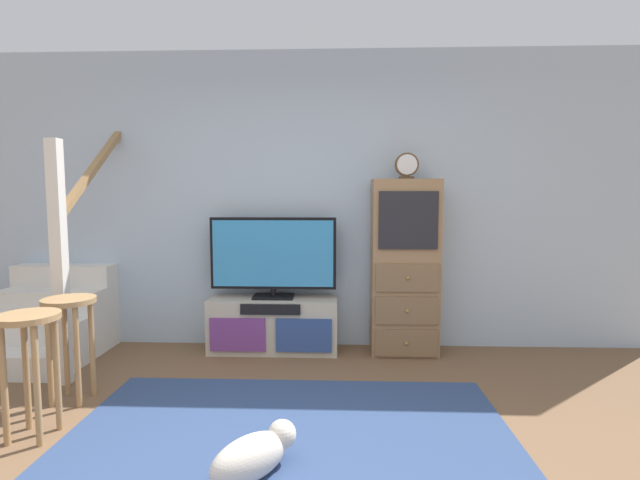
% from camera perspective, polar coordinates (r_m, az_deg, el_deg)
% --- Properties ---
extents(back_wall, '(6.40, 0.12, 2.70)m').
position_cam_1_polar(back_wall, '(4.37, -1.42, 4.80)').
color(back_wall, '#A8BCD1').
rests_on(back_wall, ground_plane).
extents(area_rug, '(2.60, 1.80, 0.01)m').
position_cam_1_polar(area_rug, '(2.87, -3.89, -23.47)').
color(area_rug, navy).
rests_on(area_rug, ground_plane).
extents(media_console, '(1.14, 0.38, 0.48)m').
position_cam_1_polar(media_console, '(4.29, -5.68, -10.24)').
color(media_console, '#BCB29E').
rests_on(media_console, ground_plane).
extents(television, '(1.12, 0.22, 0.72)m').
position_cam_1_polar(television, '(4.19, -5.71, -1.87)').
color(television, black).
rests_on(television, media_console).
extents(side_cabinet, '(0.58, 0.38, 1.54)m').
position_cam_1_polar(side_cabinet, '(4.19, 10.25, -3.31)').
color(side_cabinet, '#93704C').
rests_on(side_cabinet, ground_plane).
extents(desk_clock, '(0.20, 0.08, 0.23)m').
position_cam_1_polar(desk_clock, '(4.14, 10.51, 8.84)').
color(desk_clock, '#4C3823').
rests_on(desk_clock, side_cabinet).
extents(staircase, '(1.00, 1.36, 2.20)m').
position_cam_1_polar(staircase, '(4.92, -28.82, -7.31)').
color(staircase, silver).
rests_on(staircase, ground_plane).
extents(bar_stool_near, '(0.34, 0.34, 0.73)m').
position_cam_1_polar(bar_stool_near, '(3.19, -31.84, -10.93)').
color(bar_stool_near, '#A37A4C').
rests_on(bar_stool_near, ground_plane).
extents(bar_stool_far, '(0.34, 0.34, 0.71)m').
position_cam_1_polar(bar_stool_far, '(3.62, -28.13, -9.08)').
color(bar_stool_far, '#A37A4C').
rests_on(bar_stool_far, ground_plane).
extents(dog, '(0.45, 0.46, 0.23)m').
position_cam_1_polar(dog, '(2.56, -8.02, -24.46)').
color(dog, beige).
rests_on(dog, ground_plane).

